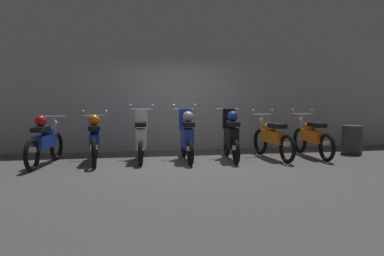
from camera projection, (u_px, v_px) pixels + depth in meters
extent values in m
plane|color=#565451|center=(190.00, 164.00, 8.36)|extent=(80.00, 80.00, 0.00)
cube|color=#ADADB2|center=(177.00, 93.00, 10.41)|extent=(16.00, 0.30, 3.10)
torus|color=black|center=(56.00, 146.00, 8.86)|extent=(0.21, 0.66, 0.65)
torus|color=black|center=(32.00, 155.00, 7.56)|extent=(0.21, 0.66, 0.65)
cube|color=#1E389E|center=(45.00, 141.00, 8.19)|extent=(0.37, 0.86, 0.28)
ellipsoid|color=#1E389E|center=(47.00, 130.00, 8.33)|extent=(0.34, 0.48, 0.22)
cube|color=black|center=(41.00, 129.00, 7.98)|extent=(0.33, 0.56, 0.10)
cylinder|color=#B7BABF|center=(54.00, 116.00, 8.69)|extent=(0.56, 0.14, 0.04)
cylinder|color=#B7BABF|center=(55.00, 132.00, 8.77)|extent=(0.08, 0.17, 0.65)
sphere|color=silver|center=(55.00, 123.00, 8.75)|extent=(0.12, 0.12, 0.12)
cube|color=white|center=(32.00, 150.00, 7.58)|extent=(0.16, 0.04, 0.10)
sphere|color=red|center=(41.00, 121.00, 7.97)|extent=(0.24, 0.24, 0.24)
torus|color=black|center=(96.00, 144.00, 9.15)|extent=(0.13, 0.65, 0.65)
torus|color=black|center=(94.00, 152.00, 7.89)|extent=(0.13, 0.65, 0.65)
cube|color=#1E389E|center=(95.00, 140.00, 8.50)|extent=(0.27, 0.84, 0.28)
ellipsoid|color=#1E389E|center=(95.00, 129.00, 8.63)|extent=(0.28, 0.45, 0.22)
cube|color=black|center=(94.00, 128.00, 8.30)|extent=(0.27, 0.53, 0.10)
cylinder|color=#B7BABF|center=(95.00, 116.00, 8.99)|extent=(0.56, 0.07, 0.04)
sphere|color=#B7BABF|center=(83.00, 112.00, 8.92)|extent=(0.07, 0.07, 0.07)
sphere|color=#B7BABF|center=(106.00, 111.00, 9.03)|extent=(0.07, 0.07, 0.07)
cylinder|color=#B7BABF|center=(95.00, 131.00, 9.07)|extent=(0.06, 0.16, 0.65)
sphere|color=silver|center=(95.00, 122.00, 9.05)|extent=(0.12, 0.12, 0.12)
cube|color=white|center=(94.00, 147.00, 7.90)|extent=(0.16, 0.02, 0.10)
sphere|color=orange|center=(94.00, 120.00, 8.28)|extent=(0.24, 0.24, 0.24)
torus|color=black|center=(142.00, 146.00, 9.29)|extent=(0.12, 0.53, 0.53)
torus|color=black|center=(141.00, 153.00, 8.15)|extent=(0.12, 0.53, 0.53)
cube|color=silver|center=(141.00, 138.00, 8.70)|extent=(0.27, 0.75, 0.44)
cube|color=silver|center=(141.00, 119.00, 9.00)|extent=(0.29, 0.14, 0.48)
cube|color=black|center=(141.00, 124.00, 8.51)|extent=(0.27, 0.53, 0.10)
cylinder|color=#B7BABF|center=(141.00, 109.00, 9.12)|extent=(0.56, 0.07, 0.04)
sphere|color=#B7BABF|center=(130.00, 105.00, 9.08)|extent=(0.07, 0.07, 0.07)
sphere|color=#B7BABF|center=(152.00, 105.00, 9.14)|extent=(0.07, 0.07, 0.07)
cylinder|color=#B7BABF|center=(142.00, 129.00, 9.21)|extent=(0.07, 0.15, 0.85)
sphere|color=silver|center=(142.00, 116.00, 9.18)|extent=(0.12, 0.12, 0.12)
cube|color=white|center=(141.00, 149.00, 8.17)|extent=(0.16, 0.02, 0.10)
torus|color=black|center=(184.00, 146.00, 9.30)|extent=(0.10, 0.53, 0.53)
torus|color=black|center=(191.00, 153.00, 8.16)|extent=(0.10, 0.53, 0.53)
cube|color=#1E389E|center=(187.00, 138.00, 8.70)|extent=(0.24, 0.74, 0.44)
cube|color=#1E389E|center=(185.00, 119.00, 9.01)|extent=(0.28, 0.13, 0.48)
cube|color=black|center=(188.00, 124.00, 8.52)|extent=(0.25, 0.53, 0.10)
cylinder|color=#B7BABF|center=(184.00, 109.00, 9.12)|extent=(0.56, 0.05, 0.04)
sphere|color=#B7BABF|center=(173.00, 105.00, 9.08)|extent=(0.07, 0.07, 0.07)
sphere|color=#B7BABF|center=(195.00, 105.00, 9.15)|extent=(0.07, 0.07, 0.07)
cylinder|color=#B7BABF|center=(184.00, 129.00, 9.21)|extent=(0.06, 0.15, 0.85)
sphere|color=silver|center=(184.00, 116.00, 9.18)|extent=(0.12, 0.12, 0.12)
cube|color=white|center=(190.00, 148.00, 8.18)|extent=(0.16, 0.02, 0.10)
sphere|color=#9EA0A8|center=(188.00, 117.00, 8.50)|extent=(0.24, 0.24, 0.24)
torus|color=black|center=(227.00, 145.00, 9.42)|extent=(0.13, 0.54, 0.53)
torus|color=black|center=(236.00, 152.00, 8.28)|extent=(0.13, 0.54, 0.53)
cube|color=black|center=(231.00, 137.00, 8.83)|extent=(0.28, 0.75, 0.44)
cube|color=black|center=(229.00, 119.00, 9.13)|extent=(0.29, 0.14, 0.48)
cube|color=black|center=(233.00, 124.00, 8.64)|extent=(0.28, 0.54, 0.10)
cylinder|color=#B7BABF|center=(228.00, 109.00, 9.25)|extent=(0.56, 0.08, 0.04)
cylinder|color=#B7BABF|center=(227.00, 128.00, 9.34)|extent=(0.07, 0.15, 0.85)
sphere|color=silver|center=(227.00, 115.00, 9.31)|extent=(0.12, 0.12, 0.12)
cube|color=white|center=(236.00, 148.00, 8.29)|extent=(0.16, 0.02, 0.10)
sphere|color=#1E389E|center=(233.00, 116.00, 8.62)|extent=(0.24, 0.24, 0.24)
torus|color=black|center=(260.00, 142.00, 9.67)|extent=(0.17, 0.66, 0.65)
torus|color=black|center=(287.00, 149.00, 8.43)|extent=(0.17, 0.66, 0.65)
cube|color=orange|center=(273.00, 137.00, 9.03)|extent=(0.32, 0.85, 0.28)
ellipsoid|color=orange|center=(270.00, 127.00, 9.16)|extent=(0.31, 0.47, 0.22)
cube|color=black|center=(277.00, 126.00, 8.83)|extent=(0.30, 0.55, 0.10)
cylinder|color=#B7BABF|center=(263.00, 114.00, 9.51)|extent=(0.56, 0.10, 0.04)
sphere|color=#B7BABF|center=(253.00, 111.00, 9.42)|extent=(0.07, 0.07, 0.07)
sphere|color=#B7BABF|center=(272.00, 110.00, 9.57)|extent=(0.07, 0.07, 0.07)
cylinder|color=#B7BABF|center=(262.00, 129.00, 9.59)|extent=(0.08, 0.16, 0.65)
sphere|color=silver|center=(262.00, 120.00, 9.57)|extent=(0.12, 0.12, 0.12)
cube|color=white|center=(287.00, 144.00, 8.44)|extent=(0.16, 0.03, 0.10)
torus|color=black|center=(300.00, 140.00, 9.91)|extent=(0.11, 0.65, 0.65)
torus|color=black|center=(327.00, 147.00, 8.64)|extent=(0.11, 0.65, 0.65)
cube|color=orange|center=(313.00, 136.00, 9.25)|extent=(0.24, 0.84, 0.28)
ellipsoid|color=orange|center=(310.00, 126.00, 9.39)|extent=(0.27, 0.45, 0.22)
cube|color=black|center=(317.00, 125.00, 9.05)|extent=(0.25, 0.53, 0.10)
cylinder|color=#B7BABF|center=(302.00, 114.00, 9.74)|extent=(0.56, 0.05, 0.04)
sphere|color=#B7BABF|center=(293.00, 110.00, 9.68)|extent=(0.07, 0.07, 0.07)
sphere|color=#B7BABF|center=(312.00, 110.00, 9.78)|extent=(0.07, 0.07, 0.07)
cylinder|color=#B7BABF|center=(301.00, 128.00, 9.83)|extent=(0.06, 0.16, 0.65)
sphere|color=silver|center=(301.00, 120.00, 9.81)|extent=(0.12, 0.12, 0.12)
cube|color=white|center=(326.00, 143.00, 8.65)|extent=(0.16, 0.02, 0.10)
cylinder|color=#38383D|center=(352.00, 140.00, 9.74)|extent=(0.50, 0.50, 0.73)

